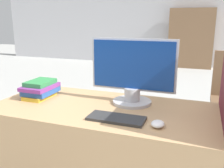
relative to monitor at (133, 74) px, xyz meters
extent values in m
cube|color=silver|center=(-0.16, 6.00, 0.43)|extent=(12.00, 0.06, 2.80)
cube|color=tan|center=(-0.16, -0.13, -0.59)|extent=(1.41, 0.67, 0.77)
cube|color=#5B1E28|center=(0.57, -0.13, -0.33)|extent=(0.05, 0.68, 1.27)
cylinder|color=#B7B7BC|center=(0.00, 0.00, -0.19)|extent=(0.25, 0.25, 0.02)
cylinder|color=#B7B7BC|center=(0.00, 0.00, -0.14)|extent=(0.10, 0.10, 0.08)
cube|color=#B7B7BC|center=(0.00, 0.00, 0.06)|extent=(0.56, 0.01, 0.34)
cube|color=navy|center=(0.00, 0.00, 0.06)|extent=(0.53, 0.02, 0.31)
cube|color=#2D2D2D|center=(-0.01, -0.31, -0.19)|extent=(0.32, 0.14, 0.02)
ellipsoid|color=white|center=(0.23, -0.32, -0.19)|extent=(0.07, 0.08, 0.03)
cube|color=gold|center=(-0.65, -0.11, -0.19)|extent=(0.14, 0.23, 0.03)
cube|color=#285199|center=(-0.65, -0.09, -0.16)|extent=(0.18, 0.23, 0.04)
cube|color=#7A3384|center=(-0.65, -0.10, -0.12)|extent=(0.18, 0.25, 0.03)
cube|color=#2D7F42|center=(-0.65, -0.09, -0.09)|extent=(0.15, 0.20, 0.03)
cylinder|color=brown|center=(0.57, 1.24, -0.78)|extent=(0.04, 0.04, 0.37)
cylinder|color=brown|center=(0.57, 1.62, -0.78)|extent=(0.04, 0.04, 0.37)
cube|color=#846042|center=(0.06, 5.76, -0.16)|extent=(1.19, 0.32, 1.62)
camera|label=1|loc=(0.42, -1.52, 0.33)|focal=40.00mm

